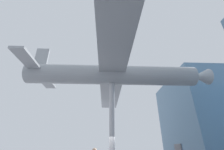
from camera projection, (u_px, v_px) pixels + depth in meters
glass_pavilion_left at (221, 119)px, 19.74m from camera, size 10.68×12.85×11.23m
support_pylon_central at (112, 125)px, 10.82m from camera, size 0.41×0.41×6.53m
suspended_airplane at (114, 75)px, 12.65m from camera, size 21.55×15.78×3.30m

